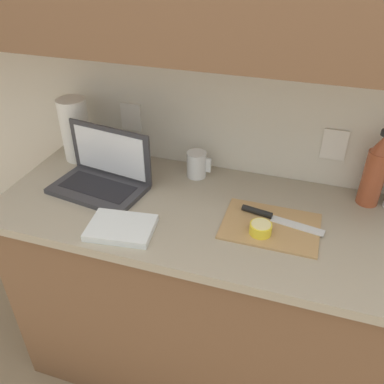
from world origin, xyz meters
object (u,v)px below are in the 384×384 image
(knife, at_px, (268,215))
(paper_towel_roll, at_px, (75,130))
(cutting_board, at_px, (271,226))
(laptop, at_px, (103,174))
(lemon_half_cut, at_px, (261,229))
(measuring_cup, at_px, (197,164))
(bottle_oil_tall, at_px, (375,171))

(knife, xyz_separation_m, paper_towel_roll, (-0.86, 0.19, 0.12))
(cutting_board, height_order, paper_towel_roll, paper_towel_roll)
(laptop, bearing_deg, paper_towel_roll, 149.36)
(knife, bearing_deg, laptop, -171.27)
(laptop, distance_m, lemon_half_cut, 0.65)
(knife, relative_size, measuring_cup, 2.76)
(knife, relative_size, bottle_oil_tall, 1.00)
(cutting_board, relative_size, bottle_oil_tall, 1.12)
(laptop, bearing_deg, knife, 7.13)
(bottle_oil_tall, bearing_deg, lemon_half_cut, -137.96)
(laptop, bearing_deg, cutting_board, 3.54)
(cutting_board, distance_m, bottle_oil_tall, 0.43)
(laptop, relative_size, cutting_board, 1.17)
(paper_towel_roll, bearing_deg, knife, -12.26)
(laptop, bearing_deg, bottle_oil_tall, 19.98)
(laptop, height_order, paper_towel_roll, paper_towel_roll)
(knife, bearing_deg, bottle_oil_tall, 42.78)
(laptop, distance_m, cutting_board, 0.67)
(knife, height_order, bottle_oil_tall, bottle_oil_tall)
(laptop, distance_m, measuring_cup, 0.37)
(paper_towel_roll, bearing_deg, cutting_board, -14.63)
(laptop, xyz_separation_m, lemon_half_cut, (0.64, -0.11, -0.03))
(knife, bearing_deg, paper_towel_roll, 177.75)
(bottle_oil_tall, xyz_separation_m, measuring_cup, (-0.66, -0.01, -0.08))
(cutting_board, bearing_deg, bottle_oil_tall, 39.11)
(lemon_half_cut, bearing_deg, measuring_cup, 136.68)
(laptop, relative_size, measuring_cup, 3.61)
(cutting_board, height_order, bottle_oil_tall, bottle_oil_tall)
(bottle_oil_tall, relative_size, paper_towel_roll, 1.08)
(lemon_half_cut, relative_size, paper_towel_roll, 0.27)
(paper_towel_roll, bearing_deg, bottle_oil_tall, 1.38)
(lemon_half_cut, distance_m, paper_towel_roll, 0.91)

